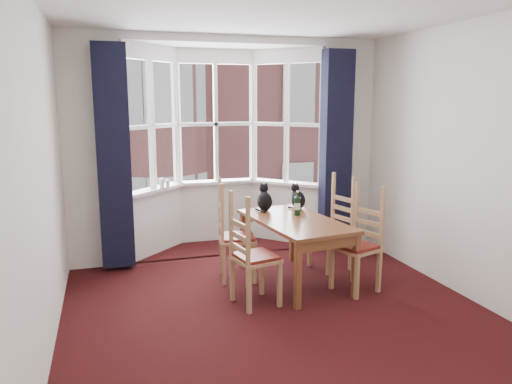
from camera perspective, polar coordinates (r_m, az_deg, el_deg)
name	(u,v)px	position (r m, az deg, el deg)	size (l,w,h in m)	color
floor	(289,326)	(4.67, 3.83, -15.09)	(4.50, 4.50, 0.00)	black
ceiling	(294,0)	(4.29, 4.32, 21.00)	(4.50, 4.50, 0.00)	white
wall_left	(38,185)	(4.02, -23.69, 0.76)	(4.50, 4.50, 0.00)	silver
wall_right	(485,165)	(5.31, 24.70, 2.87)	(4.50, 4.50, 0.00)	silver
wall_near	(479,247)	(2.35, 24.11, -5.77)	(4.00, 4.00, 0.00)	silver
wall_back_pier_left	(93,153)	(6.22, -18.13, 4.31)	(0.70, 0.12, 2.80)	silver
wall_back_pier_right	(345,145)	(6.97, 10.19, 5.29)	(0.70, 0.12, 2.80)	silver
bay_window	(220,145)	(6.88, -4.15, 5.36)	(2.76, 0.94, 2.80)	white
curtain_left	(114,158)	(6.04, -15.95, 3.78)	(0.38, 0.22, 2.60)	black
curtain_right	(336,151)	(6.71, 9.12, 4.69)	(0.38, 0.22, 2.60)	black
dining_table	(295,227)	(5.55, 4.49, -3.97)	(0.97, 1.55, 0.71)	brown
chair_left_near	(248,260)	(4.93, -0.98, -7.75)	(0.48, 0.49, 0.92)	tan
chair_left_far	(229,239)	(5.65, -3.07, -5.37)	(0.46, 0.48, 0.92)	tan
chair_right_near	(362,246)	(5.48, 12.00, -6.10)	(0.52, 0.53, 0.92)	tan
chair_right_far	(336,229)	(6.12, 9.17, -4.23)	(0.49, 0.51, 0.92)	tan
cat_left	(265,200)	(5.93, 0.98, -0.89)	(0.21, 0.27, 0.34)	black
cat_right	(298,198)	(6.08, 4.81, -0.73)	(0.20, 0.25, 0.31)	black
wine_bottle	(297,205)	(5.71, 4.73, -1.45)	(0.07, 0.07, 0.28)	black
candle_tall	(162,183)	(6.66, -10.72, 0.98)	(0.06, 0.06, 0.13)	white
candle_short	(168,183)	(6.70, -10.07, 0.96)	(0.06, 0.06, 0.11)	white
street	(131,212)	(37.10, -14.12, -2.24)	(80.00, 80.00, 0.00)	#333335
tenement_building	(148,111)	(18.01, -12.20, 8.99)	(18.40, 7.80, 15.20)	#94514C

